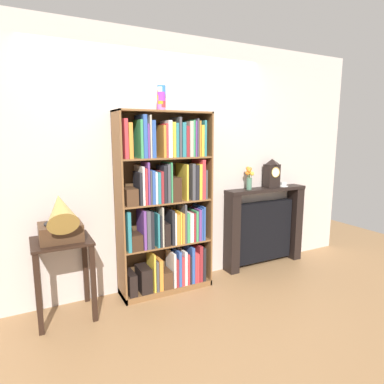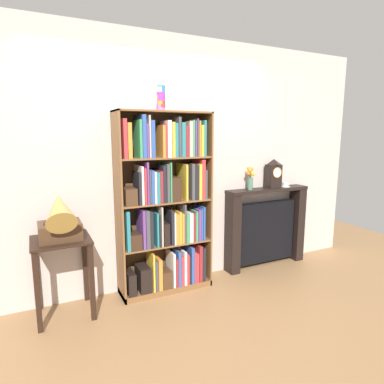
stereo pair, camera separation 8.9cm
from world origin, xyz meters
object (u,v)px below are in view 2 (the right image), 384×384
object	(u,v)px
flower_vase	(250,177)
teacup_with_saucer	(285,185)
side_table_left	(62,260)
bookshelf	(166,209)
gramophone	(60,219)
cup_stack	(161,98)
mantel_clock	(273,173)
fireplace_mantel	(265,228)

from	to	relation	value
flower_vase	teacup_with_saucer	size ratio (longest dim) A/B	2.16
flower_vase	teacup_with_saucer	world-z (taller)	flower_vase
side_table_left	flower_vase	world-z (taller)	flower_vase
bookshelf	teacup_with_saucer	bearing A→B (deg)	2.33
gramophone	side_table_left	bearing A→B (deg)	90.00
cup_stack	mantel_clock	size ratio (longest dim) A/B	0.66
fireplace_mantel	flower_vase	world-z (taller)	flower_vase
side_table_left	flower_vase	bearing A→B (deg)	3.48
gramophone	flower_vase	world-z (taller)	flower_vase
bookshelf	cup_stack	size ratio (longest dim) A/B	7.92
bookshelf	fireplace_mantel	bearing A→B (deg)	3.52
cup_stack	side_table_left	world-z (taller)	cup_stack
bookshelf	mantel_clock	xyz separation A→B (m)	(1.46, 0.07, 0.29)
cup_stack	flower_vase	distance (m)	1.44
bookshelf	cup_stack	distance (m)	1.12
cup_stack	gramophone	xyz separation A→B (m)	(-1.00, -0.13, -1.07)
teacup_with_saucer	fireplace_mantel	bearing A→B (deg)	176.37
mantel_clock	cup_stack	bearing A→B (deg)	-176.87
bookshelf	fireplace_mantel	size ratio (longest dim) A/B	1.67
gramophone	fireplace_mantel	distance (m)	2.48
gramophone	flower_vase	distance (m)	2.18
cup_stack	mantel_clock	xyz separation A→B (m)	(1.51, 0.08, -0.83)
cup_stack	bookshelf	bearing A→B (deg)	20.19
cup_stack	flower_vase	xyz separation A→B (m)	(1.16, 0.08, -0.85)
cup_stack	side_table_left	xyz separation A→B (m)	(-1.00, -0.05, -1.47)
side_table_left	fireplace_mantel	xyz separation A→B (m)	(2.43, 0.15, -0.04)
mantel_clock	fireplace_mantel	bearing A→B (deg)	165.26
side_table_left	flower_vase	xyz separation A→B (m)	(2.16, 0.13, 0.62)
bookshelf	teacup_with_saucer	size ratio (longest dim) A/B	14.63
gramophone	bookshelf	bearing A→B (deg)	7.79
bookshelf	side_table_left	xyz separation A→B (m)	(-1.05, -0.06, -0.36)
flower_vase	side_table_left	bearing A→B (deg)	-176.52
side_table_left	teacup_with_saucer	distance (m)	2.75
bookshelf	fireplace_mantel	distance (m)	1.44
gramophone	teacup_with_saucer	distance (m)	2.72
side_table_left	teacup_with_saucer	bearing A→B (deg)	2.77
flower_vase	teacup_with_saucer	xyz separation A→B (m)	(0.55, -0.00, -0.13)
gramophone	flower_vase	size ratio (longest dim) A/B	1.84
bookshelf	mantel_clock	size ratio (longest dim) A/B	5.26
gramophone	flower_vase	xyz separation A→B (m)	(2.16, 0.21, 0.22)
bookshelf	cup_stack	bearing A→B (deg)	-159.81
side_table_left	flower_vase	size ratio (longest dim) A/B	2.64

